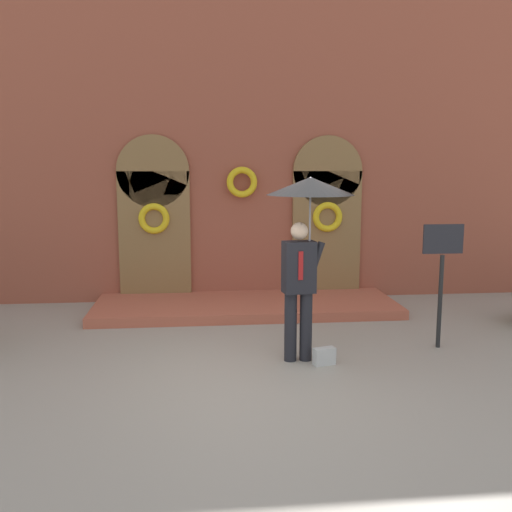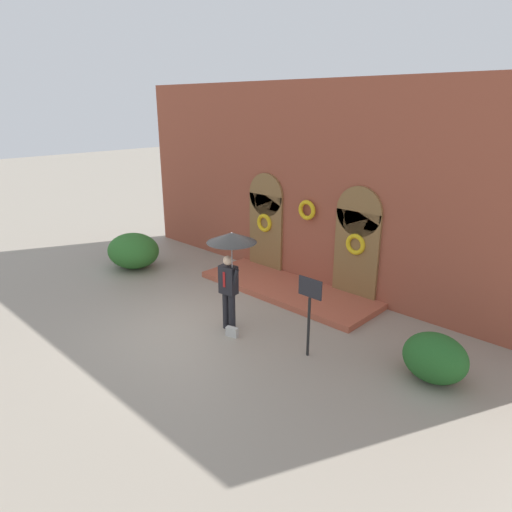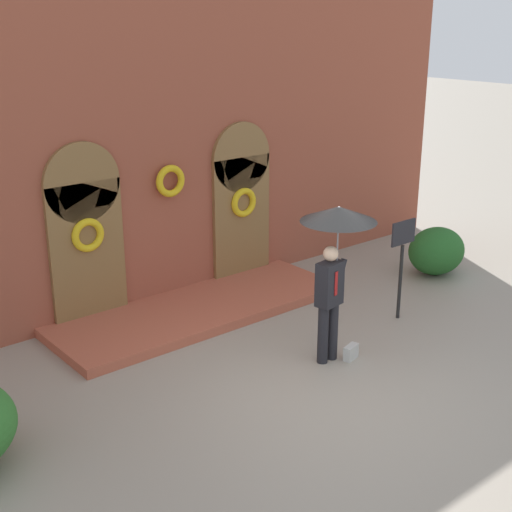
% 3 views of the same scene
% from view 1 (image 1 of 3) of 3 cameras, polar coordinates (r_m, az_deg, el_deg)
% --- Properties ---
extents(ground_plane, '(80.00, 80.00, 0.00)m').
position_cam_1_polar(ground_plane, '(7.08, 1.08, -11.65)').
color(ground_plane, gray).
extents(building_facade, '(14.00, 2.30, 5.60)m').
position_cam_1_polar(building_facade, '(10.76, -1.55, 9.98)').
color(building_facade, brown).
rests_on(building_facade, ground).
extents(person_with_umbrella, '(1.10, 1.10, 2.36)m').
position_cam_1_polar(person_with_umbrella, '(7.16, 5.16, 4.28)').
color(person_with_umbrella, black).
rests_on(person_with_umbrella, ground).
extents(handbag, '(0.30, 0.19, 0.22)m').
position_cam_1_polar(handbag, '(7.39, 6.84, -9.93)').
color(handbag, '#B7B7B2').
rests_on(handbag, ground).
extents(sign_post, '(0.56, 0.06, 1.72)m').
position_cam_1_polar(sign_post, '(8.16, 18.10, -0.86)').
color(sign_post, black).
rests_on(sign_post, ground).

